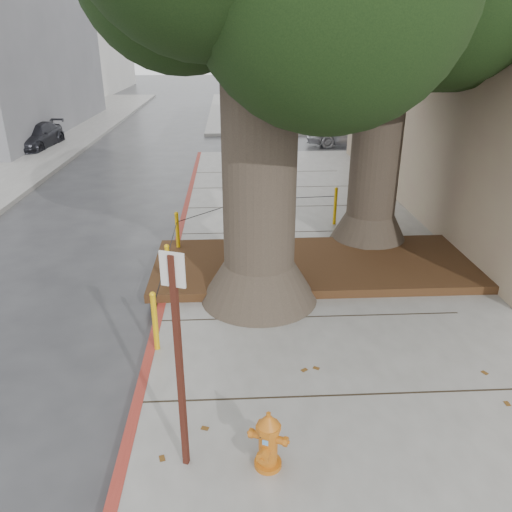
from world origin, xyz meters
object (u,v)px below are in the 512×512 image
at_px(signpost, 179,354).
at_px(car_silver, 351,131).
at_px(fire_hydrant, 268,441).
at_px(car_dark, 35,137).
at_px(car_red, 407,124).

bearing_deg(signpost, car_silver, 92.92).
bearing_deg(signpost, fire_hydrant, 14.91).
bearing_deg(car_dark, car_silver, 4.04).
bearing_deg(car_dark, fire_hydrant, -60.80).
xyz_separation_m(car_red, car_dark, (-17.03, -1.98, -0.13)).
bearing_deg(car_red, car_dark, 100.44).
bearing_deg(fire_hydrant, car_red, 89.71).
bearing_deg(fire_hydrant, car_silver, 96.45).
bearing_deg(signpost, car_dark, 134.37).
distance_m(car_red, car_dark, 17.15).
relative_size(fire_hydrant, car_dark, 0.19).
relative_size(car_silver, car_dark, 1.03).
bearing_deg(fire_hydrant, car_dark, 137.48).
bearing_deg(fire_hydrant, signpost, -164.15).
height_order(signpost, car_red, signpost).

